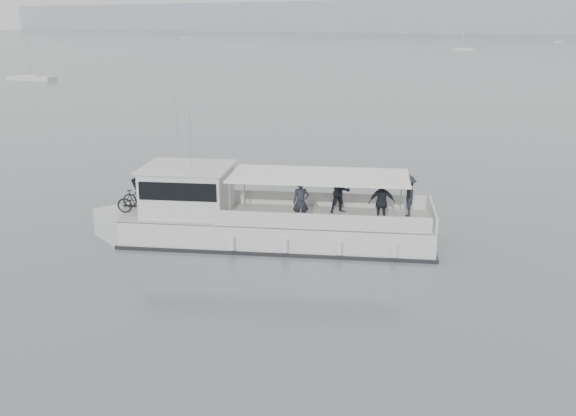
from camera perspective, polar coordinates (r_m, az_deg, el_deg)
The scene contains 3 objects.
ground at distance 27.63m, azimuth -2.07°, elevation -2.97°, with size 1400.00×1400.00×0.00m, color #576066.
tour_boat at distance 27.40m, azimuth -3.58°, elevation -0.92°, with size 14.28×8.61×6.21m.
moored_fleet at distance 210.41m, azimuth 22.49°, elevation 12.62°, with size 447.61×335.87×10.68m.
Camera 1 is at (14.36, -21.80, 9.06)m, focal length 40.00 mm.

